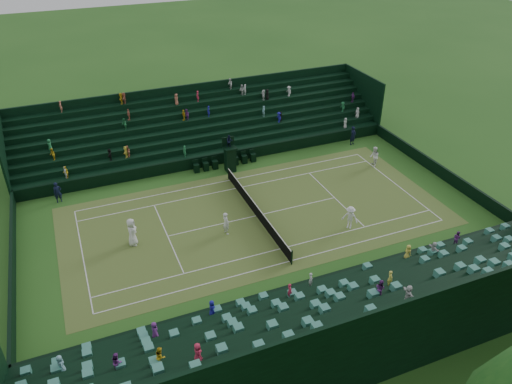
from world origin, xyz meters
TOP-DOWN VIEW (x-y plane):
  - ground at (0.00, 0.00)m, footprint 160.00×160.00m
  - court_surface at (0.00, 0.00)m, footprint 12.97×26.77m
  - perimeter_wall_north at (0.00, 15.88)m, footprint 17.17×0.20m
  - perimeter_wall_south at (0.00, -15.88)m, footprint 17.17×0.20m
  - perimeter_wall_east at (8.48, 0.00)m, footprint 0.20×31.77m
  - perimeter_wall_west at (-8.48, 0.00)m, footprint 0.20×31.77m
  - north_grandstand at (12.66, 0.00)m, footprint 6.60×32.00m
  - south_grandstand at (-12.66, 0.00)m, footprint 6.60×32.00m
  - tennis_net at (0.00, 0.00)m, footprint 11.67×0.10m
  - umpire_chair at (-7.04, 0.60)m, footprint 1.01×1.01m
  - courtside_chairs at (-7.85, 0.44)m, footprint 0.47×5.45m
  - player_near_west at (-0.01, -8.65)m, footprint 1.12×0.94m
  - player_near_east at (1.15, -2.65)m, footprint 0.67×0.51m
  - player_far_west at (-3.20, 11.95)m, footprint 1.03×0.93m
  - player_far_east at (3.75, 5.35)m, footprint 1.23×1.20m
  - line_judge_north at (-7.46, 12.55)m, footprint 0.62×0.74m
  - line_judge_south at (-7.33, -12.78)m, footprint 0.46×0.63m

SIDE VIEW (x-z plane):
  - ground at x=0.00m, z-range 0.00..0.00m
  - court_surface at x=0.00m, z-range 0.00..0.01m
  - courtside_chairs at x=-7.85m, z-range -0.13..0.90m
  - perimeter_wall_north at x=0.00m, z-range 0.00..1.00m
  - perimeter_wall_south at x=0.00m, z-range 0.00..1.00m
  - perimeter_wall_east at x=8.48m, z-range 0.00..1.00m
  - perimeter_wall_west at x=-8.48m, z-range 0.00..1.00m
  - tennis_net at x=0.00m, z-range 0.00..1.06m
  - line_judge_south at x=-7.33m, z-range 0.00..1.61m
  - player_near_east at x=1.15m, z-range 0.00..1.65m
  - player_far_east at x=3.75m, z-range 0.00..1.69m
  - player_far_west at x=-3.20m, z-range 0.00..1.74m
  - line_judge_north at x=-7.46m, z-range 0.00..1.75m
  - player_near_west at x=-0.01m, z-range 0.00..1.95m
  - umpire_chair at x=-7.04m, z-range -0.23..2.95m
  - north_grandstand at x=12.66m, z-range -0.90..4.00m
  - south_grandstand at x=-12.66m, z-range -0.90..4.00m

